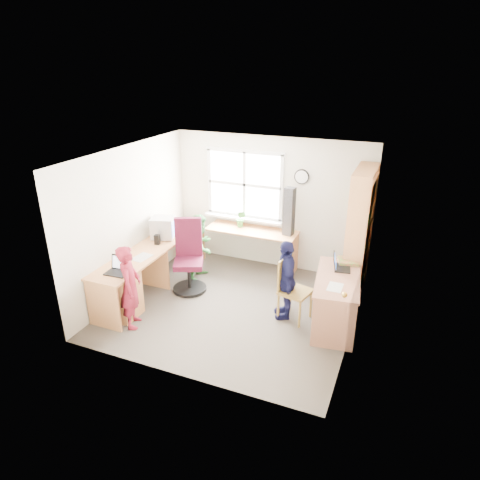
{
  "coord_description": "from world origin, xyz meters",
  "views": [
    {
      "loc": [
        2.28,
        -5.3,
        3.6
      ],
      "look_at": [
        0.0,
        0.25,
        1.05
      ],
      "focal_mm": 32.0,
      "sensor_mm": 36.0,
      "label": 1
    }
  ],
  "objects": [
    {
      "name": "laptop_left",
      "position": [
        -1.44,
        -0.86,
        0.8
      ],
      "size": [
        0.34,
        0.29,
        0.23
      ],
      "rotation": [
        0.0,
        0.0,
        0.06
      ],
      "color": "black",
      "rests_on": "l_desk"
    },
    {
      "name": "bookshelf",
      "position": [
        1.65,
        1.19,
        1.0
      ],
      "size": [
        0.3,
        1.02,
        2.1
      ],
      "color": "tan",
      "rests_on": "ground"
    },
    {
      "name": "game_box",
      "position": [
        1.58,
        0.69,
        0.78
      ],
      "size": [
        0.35,
        0.35,
        0.06
      ],
      "rotation": [
        0.0,
        0.0,
        0.29
      ],
      "color": "red",
      "rests_on": "right_desk"
    },
    {
      "name": "speaker_a",
      "position": [
        -1.48,
        0.22,
        0.83
      ],
      "size": [
        0.1,
        0.1,
        0.17
      ],
      "rotation": [
        0.0,
        0.0,
        0.22
      ],
      "color": "black",
      "rests_on": "l_desk"
    },
    {
      "name": "cd_tower",
      "position": [
        0.42,
        1.46,
        1.18
      ],
      "size": [
        0.19,
        0.18,
        0.85
      ],
      "rotation": [
        0.0,
        0.0,
        -0.17
      ],
      "color": "black",
      "rests_on": "l_desk"
    },
    {
      "name": "wooden_chair",
      "position": [
        0.88,
        0.08,
        0.52
      ],
      "size": [
        0.5,
        0.5,
        0.96
      ],
      "rotation": [
        0.0,
        0.0,
        -0.23
      ],
      "color": "olive",
      "rests_on": "ground"
    },
    {
      "name": "person_red",
      "position": [
        -1.17,
        -0.99,
        0.63
      ],
      "size": [
        0.46,
        0.54,
        1.25
      ],
      "primitive_type": "imported",
      "rotation": [
        0.0,
        0.0,
        2.0
      ],
      "color": "maroon",
      "rests_on": "ground"
    },
    {
      "name": "right_desk",
      "position": [
        1.53,
        0.17,
        0.55
      ],
      "size": [
        0.77,
        1.38,
        0.76
      ],
      "rotation": [
        0.0,
        0.0,
        0.13
      ],
      "color": "#9A654D",
      "rests_on": "ground"
    },
    {
      "name": "person_navy",
      "position": [
        0.8,
        0.08,
        0.62
      ],
      "size": [
        0.56,
        0.78,
        1.23
      ],
      "primitive_type": "imported",
      "rotation": [
        0.0,
        0.0,
        -1.17
      ],
      "color": "#121339",
      "rests_on": "ground"
    },
    {
      "name": "room",
      "position": [
        0.01,
        0.1,
        1.22
      ],
      "size": [
        3.64,
        3.44,
        2.44
      ],
      "color": "#413B33",
      "rests_on": "ground"
    },
    {
      "name": "paper_a",
      "position": [
        -1.42,
        -0.32,
        0.75
      ],
      "size": [
        0.26,
        0.35,
        0.0
      ],
      "rotation": [
        0.0,
        0.0,
        -0.13
      ],
      "color": "#B3B0A9",
      "rests_on": "l_desk"
    },
    {
      "name": "speaker_b",
      "position": [
        -1.48,
        0.8,
        0.84
      ],
      "size": [
        0.11,
        0.11,
        0.17
      ],
      "rotation": [
        0.0,
        0.0,
        0.29
      ],
      "color": "black",
      "rests_on": "l_desk"
    },
    {
      "name": "crt_monitor",
      "position": [
        -1.52,
        0.49,
        0.94
      ],
      "size": [
        0.46,
        0.43,
        0.37
      ],
      "rotation": [
        0.0,
        0.0,
        0.3
      ],
      "color": "#AAABAF",
      "rests_on": "l_desk"
    },
    {
      "name": "potted_plant",
      "position": [
        -0.48,
        1.47,
        0.91
      ],
      "size": [
        0.2,
        0.17,
        0.32
      ],
      "primitive_type": "imported",
      "rotation": [
        0.0,
        0.0,
        -0.16
      ],
      "color": "#2F7630",
      "rests_on": "l_desk"
    },
    {
      "name": "laptop_right",
      "position": [
        1.49,
        0.46,
        0.81
      ],
      "size": [
        0.31,
        0.35,
        0.22
      ],
      "rotation": [
        0.0,
        0.0,
        1.75
      ],
      "color": "black",
      "rests_on": "right_desk"
    },
    {
      "name": "paper_b",
      "position": [
        1.55,
        -0.13,
        0.76
      ],
      "size": [
        0.19,
        0.27,
        0.0
      ],
      "rotation": [
        0.0,
        0.0,
        -0.0
      ],
      "color": "#B3B0A9",
      "rests_on": "right_desk"
    },
    {
      "name": "l_desk",
      "position": [
        -1.31,
        -0.28,
        0.46
      ],
      "size": [
        2.38,
        2.95,
        0.75
      ],
      "color": "tan",
      "rests_on": "ground"
    },
    {
      "name": "person_green",
      "position": [
        -0.93,
        0.74,
        0.58
      ],
      "size": [
        0.45,
        0.57,
        1.17
      ],
      "primitive_type": "imported",
      "rotation": [
        0.0,
        0.0,
        1.56
      ],
      "color": "#2E7331",
      "rests_on": "ground"
    },
    {
      "name": "swivel_chair",
      "position": [
        -0.94,
        0.29,
        0.52
      ],
      "size": [
        0.75,
        0.75,
        1.21
      ],
      "rotation": [
        0.0,
        0.0,
        0.42
      ],
      "color": "black",
      "rests_on": "ground"
    }
  ]
}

